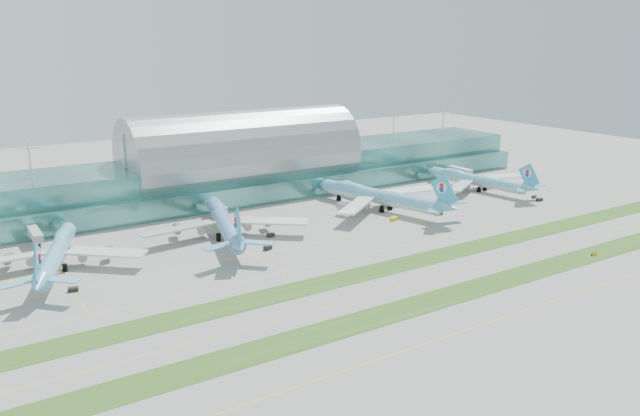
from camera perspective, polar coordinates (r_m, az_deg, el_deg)
ground at (r=223.65m, az=7.64°, el=-5.33°), size 700.00×700.00×0.00m
terminal at (r=324.89m, az=-7.04°, el=3.76°), size 340.00×69.10×36.00m
grass_strip_near at (r=204.68m, az=12.73°, el=-7.55°), size 420.00×12.00×0.08m
grass_strip_far at (r=225.06m, az=7.32°, el=-5.18°), size 420.00×12.00×0.08m
taxiline_a at (r=192.51m, az=16.98°, el=-9.37°), size 420.00×0.35×0.01m
taxiline_b at (r=213.92m, az=10.07°, el=-6.40°), size 420.00×0.35×0.01m
taxiline_c at (r=236.78m, az=4.84°, el=-4.07°), size 420.00×0.35×0.01m
taxiline_d at (r=253.65m, az=1.83°, el=-2.71°), size 420.00×0.35×0.01m
airliner_a at (r=236.82m, az=-22.95°, el=-3.73°), size 59.00×68.59×19.47m
airliner_b at (r=255.31m, az=-8.76°, el=-1.21°), size 66.22×76.60×21.46m
airliner_c at (r=295.05m, az=5.35°, el=1.17°), size 68.47×79.11×22.11m
airliner_d at (r=342.39m, az=14.09°, el=2.57°), size 60.47×69.25×19.10m
gse_a at (r=227.75m, az=-26.26°, el=-6.23°), size 4.01×2.64×1.61m
gse_b at (r=215.54m, az=-21.63°, el=-6.92°), size 3.53×2.68×1.38m
gse_c at (r=239.60m, az=-4.80°, el=-3.62°), size 3.73×2.79×1.77m
gse_d at (r=255.02m, az=-4.53°, el=-2.48°), size 3.56×2.57×1.43m
gse_e at (r=279.13m, az=6.75°, el=-0.97°), size 3.99×2.73×1.56m
gse_f at (r=291.04m, az=10.78°, el=-0.45°), size 3.61×2.21×1.72m
gse_g at (r=329.04m, az=19.42°, el=0.73°), size 3.47×2.19×1.48m
gse_h at (r=334.78m, az=18.98°, el=0.99°), size 3.48×2.37×1.28m
taxiway_sign_east at (r=253.87m, az=23.76°, el=-3.90°), size 2.43×0.76×1.03m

